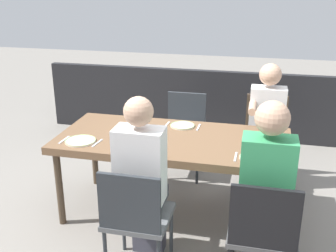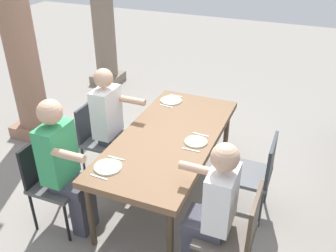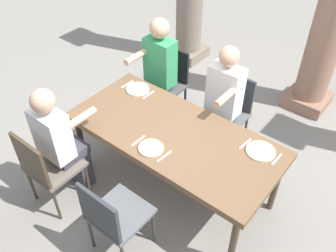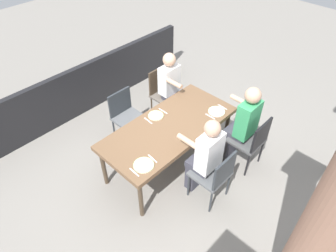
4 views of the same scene
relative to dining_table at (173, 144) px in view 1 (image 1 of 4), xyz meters
name	(u,v)px [view 1 (image 1 of 4)]	position (x,y,z in m)	size (l,w,h in m)	color
ground_plane	(173,213)	(0.00, 0.00, -0.69)	(16.00, 16.00, 0.00)	gray
dining_table	(173,144)	(0.00, 0.00, 0.00)	(1.98, 0.92, 0.75)	brown
chair_west_north	(263,230)	(-0.78, 0.88, -0.16)	(0.44, 0.44, 0.89)	#4F4F50
chair_west_south	(265,134)	(-0.78, -0.88, -0.17)	(0.44, 0.44, 0.90)	#6A6158
chair_mid_north	(136,215)	(0.07, 0.88, -0.17)	(0.44, 0.44, 0.87)	#5B5E61
chair_mid_south	(184,128)	(0.07, -0.88, -0.18)	(0.44, 0.44, 0.87)	#5B5E61
diner_woman_green	(143,177)	(0.07, 0.68, 0.02)	(0.35, 0.49, 1.32)	#3F3F4C
diner_man_white	(266,188)	(-0.78, 0.69, 0.04)	(0.35, 0.50, 1.35)	#3F3F4C
diner_guest_third	(266,125)	(-0.78, -0.67, 0.00)	(0.35, 0.50, 1.28)	#3F3F4C
patio_railing	(206,104)	(0.00, -2.01, -0.24)	(4.38, 0.10, 0.90)	black
plate_0	(256,158)	(-0.70, 0.29, 0.07)	(0.25, 0.25, 0.02)	white
fork_0	(276,161)	(-0.85, 0.29, 0.06)	(0.02, 0.17, 0.01)	silver
spoon_0	(236,157)	(-0.55, 0.29, 0.06)	(0.02, 0.17, 0.01)	silver
plate_1	(182,125)	(-0.02, -0.29, 0.07)	(0.23, 0.23, 0.02)	silver
fork_1	(198,127)	(-0.17, -0.29, 0.06)	(0.02, 0.17, 0.01)	silver
spoon_1	(167,125)	(0.13, -0.29, 0.06)	(0.02, 0.17, 0.01)	silver
plate_2	(80,141)	(0.73, 0.27, 0.07)	(0.26, 0.26, 0.02)	silver
fork_2	(97,143)	(0.58, 0.27, 0.06)	(0.02, 0.17, 0.01)	silver
spoon_2	(64,140)	(0.88, 0.27, 0.06)	(0.02, 0.17, 0.01)	silver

